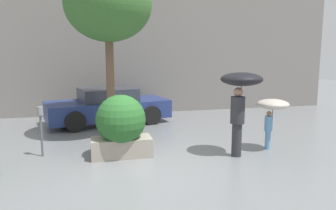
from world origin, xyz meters
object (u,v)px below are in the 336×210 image
(parked_car_near, at_px, (108,107))
(parking_meter, at_px, (41,121))
(person_adult, at_px, (240,91))
(street_tree, at_px, (108,5))
(person_child, at_px, (272,108))
(planter_box, at_px, (121,125))

(parked_car_near, bearing_deg, parking_meter, 141.42)
(parked_car_near, bearing_deg, person_adult, -159.54)
(street_tree, height_order, parking_meter, street_tree)
(person_child, bearing_deg, parked_car_near, -170.92)
(parked_car_near, bearing_deg, planter_box, 169.38)
(planter_box, relative_size, parking_meter, 1.23)
(parked_car_near, xyz_separation_m, street_tree, (-0.01, -1.99, 3.12))
(person_child, distance_m, parked_car_near, 5.68)
(street_tree, xyz_separation_m, parking_meter, (-1.71, -1.45, -2.83))
(person_child, relative_size, parked_car_near, 0.29)
(parked_car_near, distance_m, street_tree, 3.70)
(parking_meter, bearing_deg, person_adult, -12.22)
(person_adult, relative_size, person_child, 1.53)
(planter_box, bearing_deg, parked_car_near, 91.38)
(parked_car_near, height_order, street_tree, street_tree)
(person_child, distance_m, parking_meter, 5.56)
(parked_car_near, bearing_deg, person_child, -150.04)
(person_adult, distance_m, street_tree, 4.30)
(person_adult, bearing_deg, planter_box, 130.49)
(planter_box, xyz_separation_m, person_child, (3.69, -0.35, 0.32))
(planter_box, bearing_deg, street_tree, 93.23)
(planter_box, xyz_separation_m, person_adult, (2.72, -0.56, 0.80))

